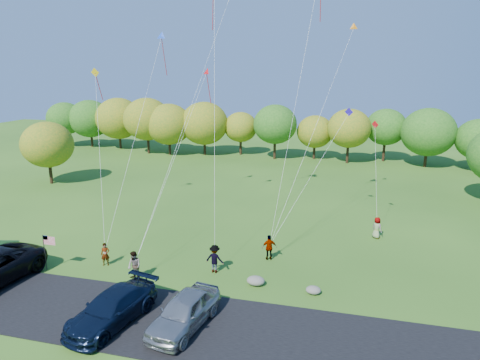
% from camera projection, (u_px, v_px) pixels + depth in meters
% --- Properties ---
extents(ground, '(140.00, 140.00, 0.00)m').
position_uv_depth(ground, '(169.00, 282.00, 25.97)').
color(ground, '#2D5618').
rests_on(ground, ground).
extents(asphalt_lane, '(44.00, 6.00, 0.06)m').
position_uv_depth(asphalt_lane, '(138.00, 317.00, 22.21)').
color(asphalt_lane, black).
rests_on(asphalt_lane, ground).
extents(treeline, '(77.20, 27.39, 8.46)m').
position_uv_depth(treeline, '(288.00, 128.00, 58.10)').
color(treeline, '#352513').
rests_on(treeline, ground).
extents(minivan_navy, '(3.34, 5.81, 1.59)m').
position_uv_depth(minivan_navy, '(112.00, 308.00, 21.53)').
color(minivan_navy, black).
rests_on(minivan_navy, asphalt_lane).
extents(minivan_silver, '(2.81, 5.20, 1.68)m').
position_uv_depth(minivan_silver, '(184.00, 312.00, 21.17)').
color(minivan_silver, gray).
rests_on(minivan_silver, asphalt_lane).
extents(flyer_a, '(0.66, 0.55, 1.54)m').
position_uv_depth(flyer_a, '(105.00, 254.00, 27.97)').
color(flyer_a, '#4C4C59').
rests_on(flyer_a, ground).
extents(flyer_b, '(1.11, 1.03, 1.84)m').
position_uv_depth(flyer_b, '(134.00, 266.00, 25.98)').
color(flyer_b, '#4C4C59').
rests_on(flyer_b, ground).
extents(flyer_c, '(1.24, 0.79, 1.83)m').
position_uv_depth(flyer_c, '(215.00, 259.00, 26.99)').
color(flyer_c, '#4C4C59').
rests_on(flyer_c, ground).
extents(flyer_d, '(1.11, 0.77, 1.76)m').
position_uv_depth(flyer_d, '(269.00, 247.00, 28.77)').
color(flyer_d, '#4C4C59').
rests_on(flyer_d, ground).
extents(flyer_e, '(0.95, 0.94, 1.66)m').
position_uv_depth(flyer_e, '(377.00, 228.00, 32.44)').
color(flyer_e, '#4C4C59').
rests_on(flyer_e, ground).
extents(park_bench, '(1.70, 0.65, 0.95)m').
position_uv_depth(park_bench, '(8.00, 246.00, 29.95)').
color(park_bench, '#14381B').
rests_on(park_bench, ground).
extents(trash_barrel, '(0.62, 0.62, 0.94)m').
position_uv_depth(trash_barrel, '(8.00, 258.00, 28.09)').
color(trash_barrel, '#0A17A3').
rests_on(trash_barrel, ground).
extents(flag_assembly, '(0.88, 0.57, 2.39)m').
position_uv_depth(flag_assembly, '(47.00, 244.00, 27.01)').
color(flag_assembly, black).
rests_on(flag_assembly, ground).
extents(boulder_near, '(1.09, 0.85, 0.54)m').
position_uv_depth(boulder_near, '(256.00, 281.00, 25.53)').
color(boulder_near, gray).
rests_on(boulder_near, ground).
extents(boulder_far, '(0.87, 0.72, 0.45)m').
position_uv_depth(boulder_far, '(313.00, 290.00, 24.55)').
color(boulder_far, gray).
rests_on(boulder_far, ground).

